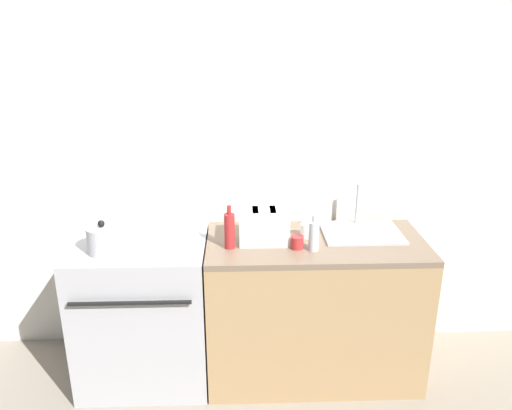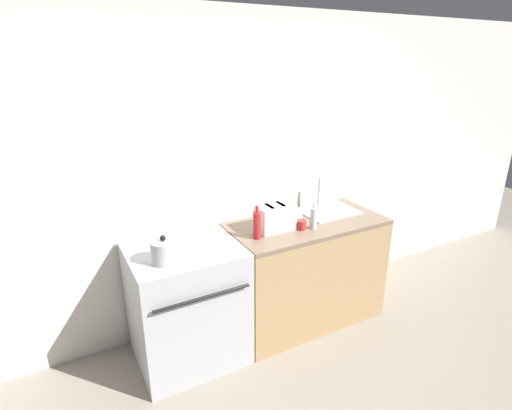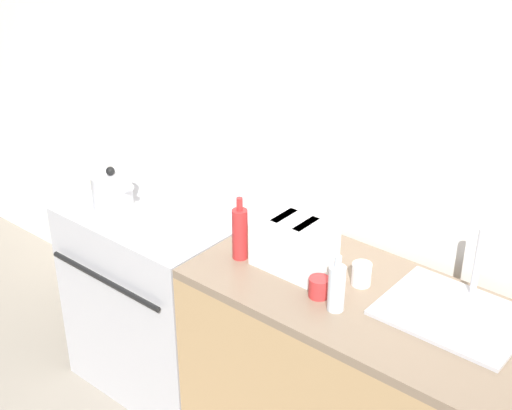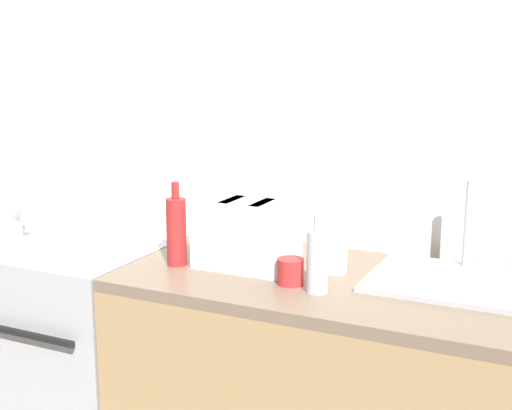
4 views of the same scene
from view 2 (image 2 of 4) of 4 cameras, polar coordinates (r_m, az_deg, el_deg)
name	(u,v)px [view 2 (image 2 of 4)]	position (r m, az deg, el deg)	size (l,w,h in m)	color
ground_plane	(277,355)	(3.40, 2.95, -20.56)	(12.00, 12.00, 0.00)	gray
wall_back	(234,175)	(3.35, -3.19, 4.23)	(8.00, 0.05, 2.60)	silver
stove	(187,302)	(3.16, -9.81, -13.56)	(0.80, 0.71, 0.94)	#B7B7BC
counter_block	(305,271)	(3.57, 6.97, -9.33)	(1.33, 0.65, 0.94)	tan
kettle	(164,251)	(2.74, -12.97, -6.44)	(0.23, 0.18, 0.20)	silver
toaster	(275,217)	(3.16, 2.72, -1.75)	(0.30, 0.19, 0.21)	white
sink_tray	(328,210)	(3.61, 10.24, -0.73)	(0.49, 0.38, 0.28)	#B7B7BC
bottle_red	(257,225)	(3.00, 0.14, -2.85)	(0.06, 0.06, 0.26)	#B72828
bottle_clear	(313,218)	(3.21, 8.21, -1.82)	(0.06, 0.06, 0.22)	silver
cup_white	(298,216)	(3.37, 6.01, -1.55)	(0.07, 0.07, 0.09)	white
cup_red	(302,225)	(3.20, 6.53, -2.84)	(0.08, 0.08, 0.08)	red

